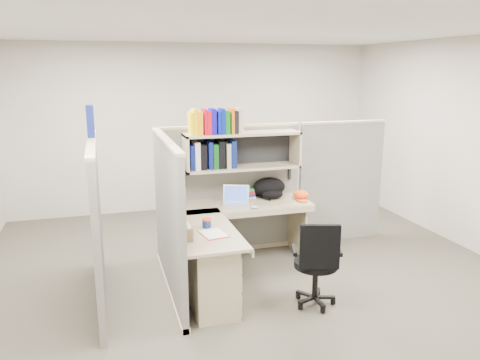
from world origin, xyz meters
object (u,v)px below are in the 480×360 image
object	(u,v)px
laptop	(235,196)
task_chair	(316,277)
backpack	(271,188)
snack_canister	(207,223)
desk	(222,257)

from	to	relation	value
laptop	task_chair	xyz separation A→B (m)	(0.46, -1.27, -0.52)
backpack	snack_canister	world-z (taller)	backpack
desk	task_chair	xyz separation A→B (m)	(0.82, -0.46, -0.12)
laptop	backpack	world-z (taller)	backpack
backpack	snack_canister	xyz separation A→B (m)	(-1.01, -0.88, -0.07)
desk	task_chair	size ratio (longest dim) A/B	1.93
snack_canister	task_chair	size ratio (longest dim) A/B	0.10
laptop	backpack	xyz separation A→B (m)	(0.51, 0.19, 0.01)
desk	backpack	xyz separation A→B (m)	(0.88, 0.99, 0.41)
desk	snack_canister	distance (m)	0.38
laptop	task_chair	distance (m)	1.45
laptop	snack_canister	size ratio (longest dim) A/B	3.33
task_chair	laptop	bearing A→B (deg)	109.81
laptop	desk	bearing A→B (deg)	-92.47
backpack	task_chair	distance (m)	1.55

